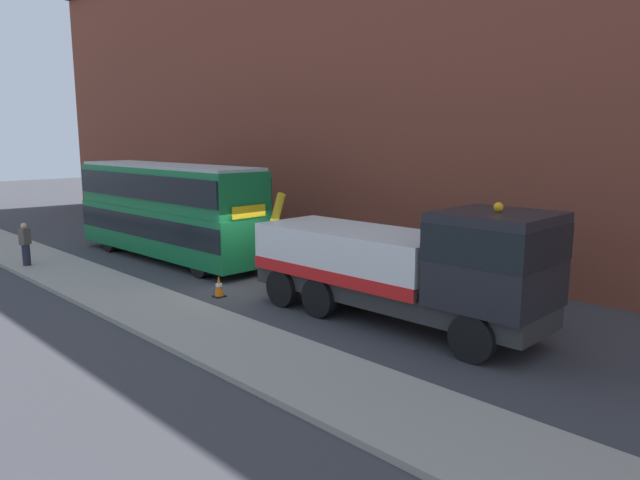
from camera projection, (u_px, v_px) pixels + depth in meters
The scene contains 7 objects.
ground_plane at pixel (261, 287), 20.61m from camera, with size 120.00×120.00×0.00m, color #38383D.
near_kerb at pixel (152, 309), 17.71m from camera, with size 60.00×2.80×0.15m, color gray.
building_facade at pixel (387, 65), 23.82m from camera, with size 60.00×1.50×16.00m.
recovery_tow_truck at pixel (404, 263), 16.16m from camera, with size 10.18×2.88×3.67m.
double_decker_bus at pixel (167, 207), 25.00m from camera, with size 11.10×2.84×4.06m.
pedestrian_onlooker at pixel (25, 245), 23.21m from camera, with size 0.43×0.48×1.71m.
traffic_cone_near_bus at pixel (219, 287), 19.27m from camera, with size 0.36×0.36×0.72m.
Camera 1 is at (15.78, -12.48, 5.21)m, focal length 32.90 mm.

